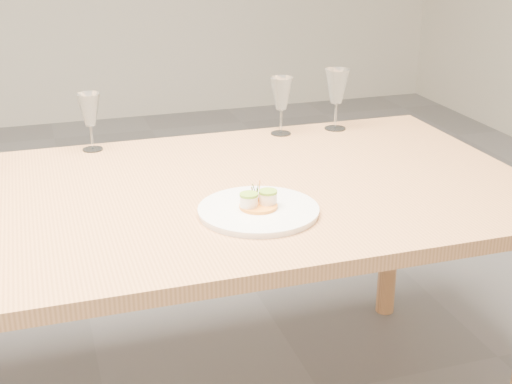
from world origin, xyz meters
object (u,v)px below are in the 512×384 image
object	(u,v)px
dinner_plate	(259,209)
wine_glass_4	(337,87)
dining_table	(93,227)
wine_glass_3	(281,95)
wine_glass_2	(89,111)

from	to	relation	value
dinner_plate	wine_glass_4	xyz separation A→B (m)	(0.48, 0.62, 0.13)
dining_table	wine_glass_4	distance (m)	0.99
wine_glass_3	dinner_plate	bearing A→B (deg)	-114.32
dining_table	wine_glass_4	world-z (taller)	wine_glass_4
wine_glass_3	wine_glass_4	xyz separation A→B (m)	(0.20, -0.00, 0.01)
wine_glass_4	wine_glass_2	bearing A→B (deg)	178.58
dinner_plate	wine_glass_2	bearing A→B (deg)	117.97
dinner_plate	wine_glass_2	world-z (taller)	wine_glass_2
wine_glass_2	dining_table	bearing A→B (deg)	-96.53
dinner_plate	wine_glass_2	size ratio (longest dim) A/B	1.66
dining_table	dinner_plate	bearing A→B (deg)	-27.08
dinner_plate	wine_glass_3	distance (m)	0.69
dining_table	wine_glass_3	xyz separation A→B (m)	(0.67, 0.42, 0.20)
wine_glass_2	wine_glass_3	bearing A→B (deg)	-1.79
wine_glass_2	wine_glass_4	world-z (taller)	wine_glass_4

